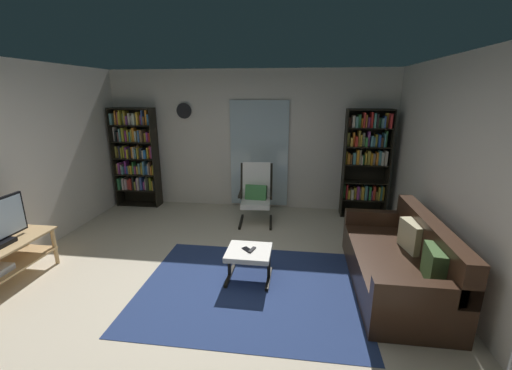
# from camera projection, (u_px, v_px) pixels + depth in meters

# --- Properties ---
(ground_plane) EXTENTS (7.02, 7.02, 0.00)m
(ground_plane) POSITION_uv_depth(u_px,v_px,m) (212.00, 287.00, 3.76)
(ground_plane) COLOR beige
(wall_back) EXTENTS (5.60, 0.06, 2.60)m
(wall_back) POSITION_uv_depth(u_px,v_px,m) (249.00, 141.00, 6.17)
(wall_back) COLOR silver
(wall_back) RESTS_ON ground
(wall_right) EXTENTS (0.06, 6.00, 2.60)m
(wall_right) POSITION_uv_depth(u_px,v_px,m) (484.00, 189.00, 3.06)
(wall_right) COLOR silver
(wall_right) RESTS_ON ground
(glass_door_panel) EXTENTS (1.10, 0.01, 2.00)m
(glass_door_panel) POSITION_uv_depth(u_px,v_px,m) (259.00, 154.00, 6.15)
(glass_door_panel) COLOR silver
(area_rug) EXTENTS (2.52, 1.96, 0.01)m
(area_rug) POSITION_uv_depth(u_px,v_px,m) (251.00, 288.00, 3.74)
(area_rug) COLOR navy
(area_rug) RESTS_ON ground
(tv_stand) EXTENTS (0.50, 1.22, 0.52)m
(tv_stand) POSITION_uv_depth(u_px,v_px,m) (0.00, 261.00, 3.67)
(tv_stand) COLOR tan
(tv_stand) RESTS_ON ground
(bookshelf_near_tv) EXTENTS (0.84, 0.30, 1.91)m
(bookshelf_near_tv) POSITION_uv_depth(u_px,v_px,m) (135.00, 154.00, 6.29)
(bookshelf_near_tv) COLOR black
(bookshelf_near_tv) RESTS_ON ground
(bookshelf_near_sofa) EXTENTS (0.77, 0.30, 1.92)m
(bookshelf_near_sofa) POSITION_uv_depth(u_px,v_px,m) (366.00, 159.00, 5.70)
(bookshelf_near_sofa) COLOR black
(bookshelf_near_sofa) RESTS_ON ground
(leather_sofa) EXTENTS (0.88, 1.91, 0.83)m
(leather_sofa) POSITION_uv_depth(u_px,v_px,m) (400.00, 263.00, 3.70)
(leather_sofa) COLOR #352115
(leather_sofa) RESTS_ON ground
(lounge_armchair) EXTENTS (0.61, 0.69, 1.02)m
(lounge_armchair) POSITION_uv_depth(u_px,v_px,m) (256.00, 192.00, 5.57)
(lounge_armchair) COLOR black
(lounge_armchair) RESTS_ON ground
(ottoman) EXTENTS (0.52, 0.48, 0.39)m
(ottoman) POSITION_uv_depth(u_px,v_px,m) (249.00, 255.00, 3.85)
(ottoman) COLOR white
(ottoman) RESTS_ON ground
(tv_remote) EXTENTS (0.08, 0.15, 0.02)m
(tv_remote) POSITION_uv_depth(u_px,v_px,m) (252.00, 250.00, 3.81)
(tv_remote) COLOR black
(tv_remote) RESTS_ON ottoman
(cell_phone) EXTENTS (0.15, 0.15, 0.01)m
(cell_phone) POSITION_uv_depth(u_px,v_px,m) (247.00, 249.00, 3.83)
(cell_phone) COLOR black
(cell_phone) RESTS_ON ottoman
(wall_clock) EXTENTS (0.29, 0.03, 0.29)m
(wall_clock) POSITION_uv_depth(u_px,v_px,m) (184.00, 111.00, 6.10)
(wall_clock) COLOR silver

